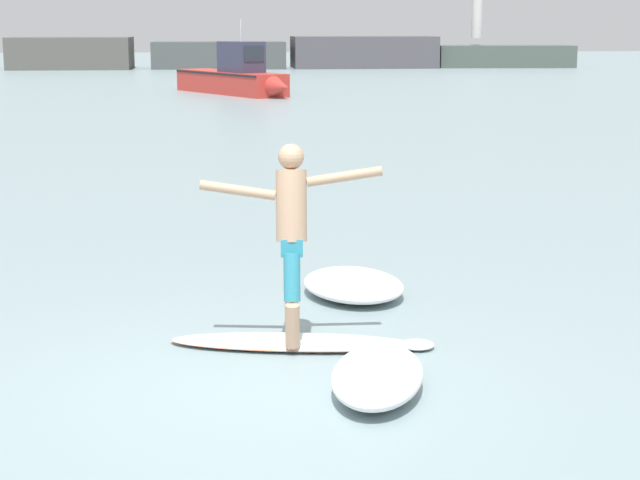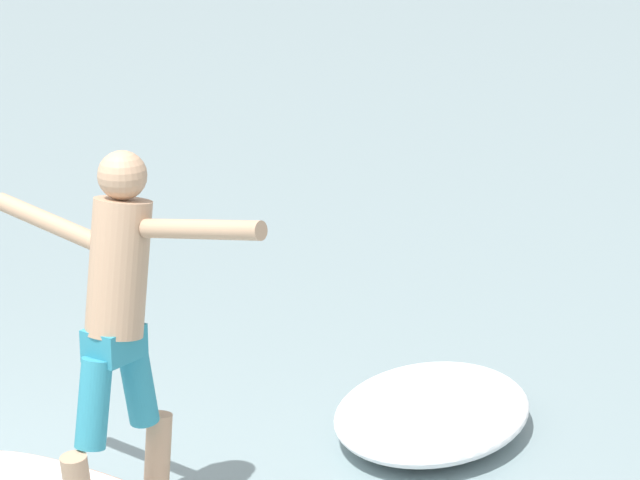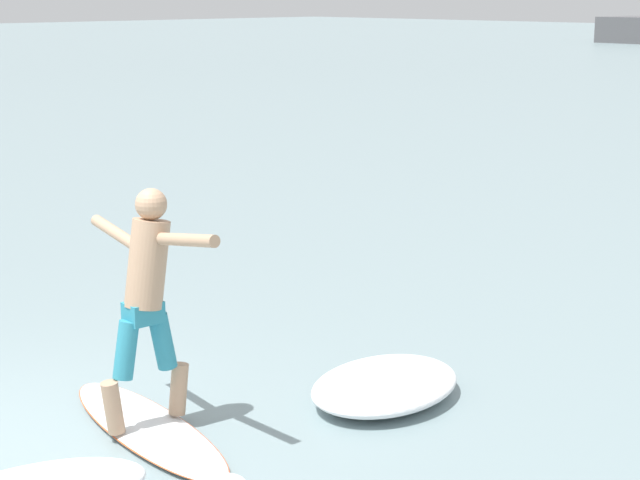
% 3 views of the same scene
% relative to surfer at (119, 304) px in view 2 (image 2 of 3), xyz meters
% --- Properties ---
extents(surfer, '(1.66, 0.76, 1.79)m').
position_rel_surfer_xyz_m(surfer, '(0.00, 0.00, 0.00)').
color(surfer, tan).
rests_on(surfer, surfboard).
extents(wave_foam_at_tail, '(1.28, 1.62, 0.25)m').
position_rel_surfer_xyz_m(wave_foam_at_tail, '(0.80, 1.74, -1.00)').
color(wave_foam_at_tail, white).
rests_on(wave_foam_at_tail, ground).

